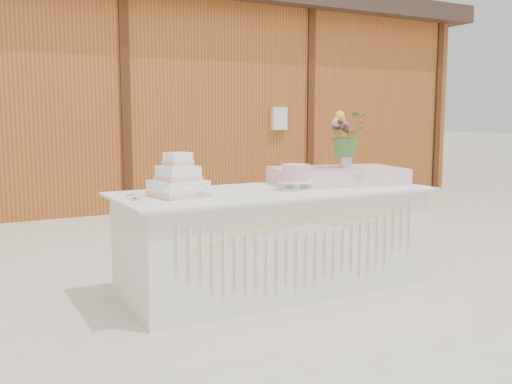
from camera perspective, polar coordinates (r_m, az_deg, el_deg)
ground at (r=4.47m, az=1.87°, el=-9.64°), size 80.00×80.00×0.00m
barn at (r=9.92m, az=-16.20°, el=9.26°), size 12.60×4.60×3.30m
cake_table at (r=4.37m, az=1.92°, el=-4.79°), size 2.40×1.00×0.77m
wedding_cake at (r=3.98m, az=-7.78°, el=1.04°), size 0.39×0.39×0.31m
pink_cake_stand at (r=4.30m, az=3.98°, el=1.64°), size 0.27×0.27×0.19m
satin_runner at (r=4.76m, az=8.08°, el=1.63°), size 1.16×0.83×0.13m
flower_vase at (r=4.81m, az=8.95°, el=3.28°), size 0.10×0.10×0.14m
bouquet at (r=4.80m, az=9.01°, el=6.29°), size 0.34×0.29×0.37m
loose_flowers at (r=3.98m, az=-11.40°, el=-0.38°), size 0.28×0.42×0.02m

